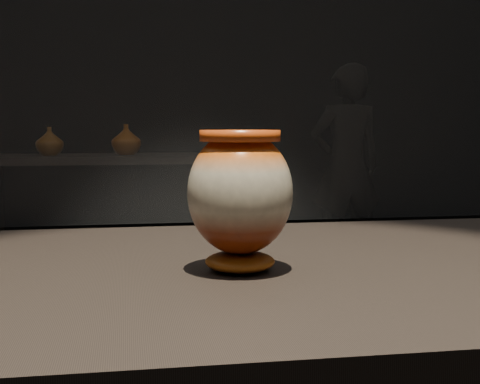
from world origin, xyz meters
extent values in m
cube|color=black|center=(0.00, 5.00, 1.60)|extent=(8.00, 3.20, 0.04)
cube|color=black|center=(0.00, 0.00, 0.88)|extent=(2.00, 0.80, 0.05)
ellipsoid|color=maroon|center=(0.12, -0.04, 0.91)|extent=(0.11, 0.11, 0.03)
ellipsoid|color=beige|center=(0.12, -0.04, 1.01)|extent=(0.16, 0.16, 0.17)
cylinder|color=orange|center=(0.12, -0.04, 1.09)|extent=(0.12, 0.12, 0.02)
cube|color=black|center=(-0.07, 3.60, 0.88)|extent=(2.00, 0.60, 0.05)
cube|color=black|center=(0.78, 3.60, 0.42)|extent=(0.08, 0.50, 0.85)
imported|color=#905814|center=(-0.53, 3.56, 0.99)|extent=(0.25, 0.25, 0.19)
imported|color=maroon|center=(-0.04, 3.58, 1.00)|extent=(0.26, 0.26, 0.20)
cylinder|color=#905814|center=(0.63, 3.59, 0.96)|extent=(0.07, 0.07, 0.12)
imported|color=black|center=(1.63, 3.95, 0.78)|extent=(0.59, 0.41, 1.56)
camera|label=1|loc=(-0.04, -0.96, 1.11)|focal=50.00mm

